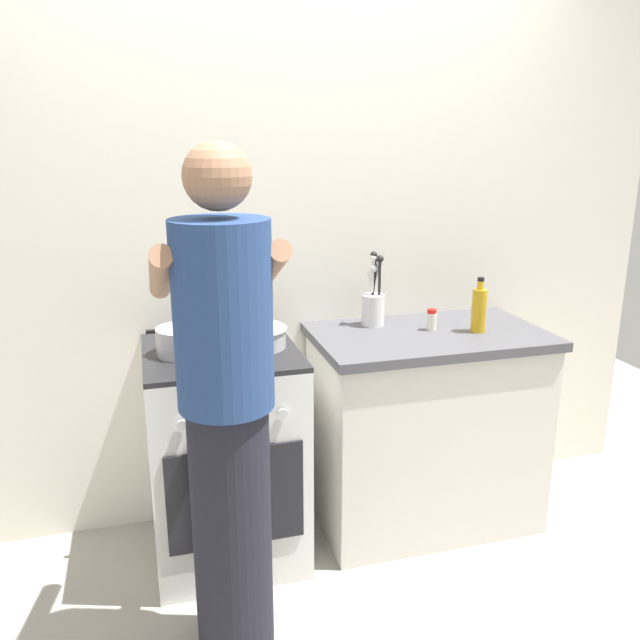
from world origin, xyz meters
TOP-DOWN VIEW (x-y plane):
  - ground at (0.00, 0.00)m, footprint 6.00×6.00m
  - back_wall at (0.20, 0.50)m, footprint 3.20×0.10m
  - countertop at (0.55, 0.15)m, footprint 1.00×0.60m
  - stove_range at (-0.35, 0.15)m, footprint 0.60×0.62m
  - pot at (-0.49, 0.14)m, footprint 0.28×0.21m
  - mixing_bowl at (-0.21, 0.15)m, footprint 0.26×0.26m
  - utensil_crock at (0.35, 0.32)m, footprint 0.10×0.10m
  - spice_bottle at (0.57, 0.18)m, footprint 0.04×0.04m
  - oil_bottle at (0.75, 0.10)m, footprint 0.06×0.06m
  - person at (-0.40, -0.40)m, footprint 0.41×0.50m

SIDE VIEW (x-z plane):
  - ground at x=0.00m, z-range 0.00..0.00m
  - stove_range at x=-0.35m, z-range 0.00..0.90m
  - countertop at x=0.55m, z-range 0.00..0.90m
  - person at x=-0.40m, z-range 0.01..1.71m
  - spice_bottle at x=0.57m, z-range 0.90..0.99m
  - mixing_bowl at x=-0.21m, z-range 0.90..0.99m
  - pot at x=-0.49m, z-range 0.90..1.01m
  - oil_bottle at x=0.75m, z-range 0.88..1.12m
  - utensil_crock at x=0.35m, z-range 0.84..1.17m
  - back_wall at x=0.20m, z-range 0.00..2.50m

